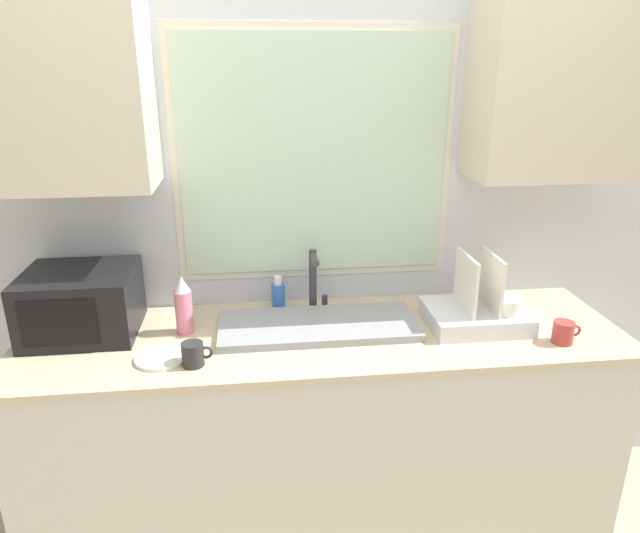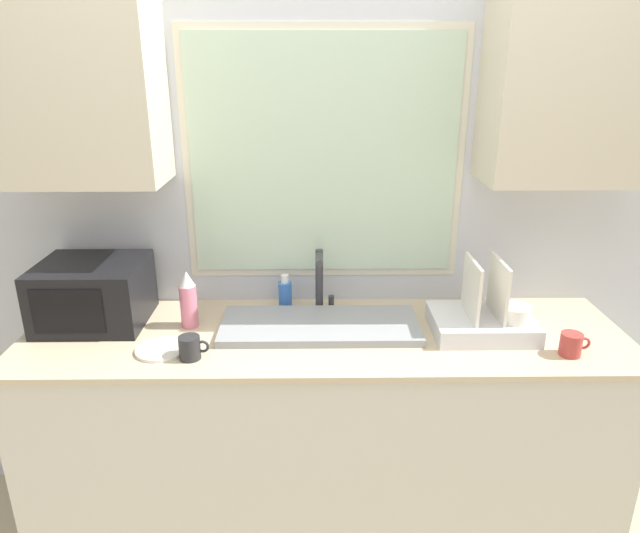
{
  "view_description": "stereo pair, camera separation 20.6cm",
  "coord_description": "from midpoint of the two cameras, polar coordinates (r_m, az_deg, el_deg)",
  "views": [
    {
      "loc": [
        -0.25,
        -1.64,
        1.91
      ],
      "look_at": [
        -0.02,
        0.29,
        1.21
      ],
      "focal_mm": 32.0,
      "sensor_mm": 36.0,
      "label": 1
    },
    {
      "loc": [
        -0.04,
        -1.65,
        1.91
      ],
      "look_at": [
        -0.02,
        0.29,
        1.21
      ],
      "focal_mm": 32.0,
      "sensor_mm": 36.0,
      "label": 2
    }
  ],
  "objects": [
    {
      "name": "soap_bottle",
      "position": [
        2.39,
        -1.05,
        -2.78
      ],
      "size": [
        0.06,
        0.06,
        0.15
      ],
      "color": "blue",
      "rests_on": "countertop"
    },
    {
      "name": "dish_rack",
      "position": [
        2.29,
        18.66,
        -5.04
      ],
      "size": [
        0.38,
        0.3,
        0.29
      ],
      "color": "silver",
      "rests_on": "countertop"
    },
    {
      "name": "faucet",
      "position": [
        2.33,
        2.57,
        -1.13
      ],
      "size": [
        0.08,
        0.14,
        0.26
      ],
      "color": "#333338",
      "rests_on": "countertop"
    },
    {
      "name": "mug_near_sink",
      "position": [
        2.03,
        -10.02,
        -8.07
      ],
      "size": [
        0.11,
        0.07,
        0.08
      ],
      "color": "#262628",
      "rests_on": "countertop"
    },
    {
      "name": "countertop",
      "position": [
        2.44,
        2.96,
        -16.41
      ],
      "size": [
        2.3,
        0.67,
        0.93
      ],
      "color": "beige",
      "rests_on": "ground_plane"
    },
    {
      "name": "spray_bottle",
      "position": [
        2.24,
        -10.49,
        -3.37
      ],
      "size": [
        0.07,
        0.07,
        0.23
      ],
      "color": "#D8728C",
      "rests_on": "countertop"
    },
    {
      "name": "wall_back",
      "position": [
        2.32,
        2.93,
        8.15
      ],
      "size": [
        6.0,
        0.38,
        2.6
      ],
      "color": "silver",
      "rests_on": "ground_plane"
    },
    {
      "name": "sink_basin",
      "position": [
        2.22,
        2.65,
        -5.98
      ],
      "size": [
        0.76,
        0.32,
        0.03
      ],
      "color": "gray",
      "rests_on": "countertop"
    },
    {
      "name": "microwave",
      "position": [
        2.37,
        -19.47,
        -2.56
      ],
      "size": [
        0.4,
        0.36,
        0.25
      ],
      "color": "black",
      "rests_on": "countertop"
    },
    {
      "name": "mug_by_rack",
      "position": [
        2.25,
        26.31,
        -7.06
      ],
      "size": [
        0.11,
        0.08,
        0.08
      ],
      "color": "#A53833",
      "rests_on": "countertop"
    },
    {
      "name": "small_plate",
      "position": [
        2.11,
        -12.88,
        -8.15
      ],
      "size": [
        0.18,
        0.18,
        0.01
      ],
      "color": "silver",
      "rests_on": "countertop"
    }
  ]
}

